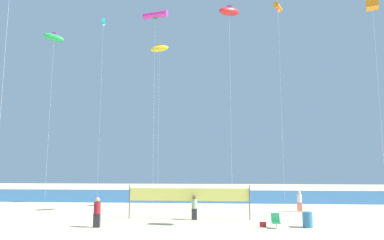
% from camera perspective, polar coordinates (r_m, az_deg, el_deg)
% --- Properties ---
extents(ocean_band, '(120.00, 20.00, 0.01)m').
position_cam_1_polar(ocean_band, '(46.27, 1.84, -12.37)').
color(ocean_band, '#28608C').
rests_on(ocean_band, ground).
extents(beachgoer_maroon_shirt, '(0.42, 0.42, 1.84)m').
position_cam_1_polar(beachgoer_maroon_shirt, '(22.94, -15.46, -14.37)').
color(beachgoer_maroon_shirt, '#2D2D33').
rests_on(beachgoer_maroon_shirt, ground).
extents(beachgoer_white_shirt, '(0.39, 0.39, 1.69)m').
position_cam_1_polar(beachgoer_white_shirt, '(31.07, 17.40, -12.63)').
color(beachgoer_white_shirt, '#EA7260').
rests_on(beachgoer_white_shirt, ground).
extents(beachgoer_sage_shirt, '(0.40, 0.40, 1.74)m').
position_cam_1_polar(beachgoer_sage_shirt, '(25.16, 0.38, -14.15)').
color(beachgoer_sage_shirt, '#2D2D33').
rests_on(beachgoer_sage_shirt, ground).
extents(folding_beach_chair, '(0.52, 0.65, 0.89)m').
position_cam_1_polar(folding_beach_chair, '(22.57, 13.73, -15.86)').
color(folding_beach_chair, '#1E8C4C').
rests_on(folding_beach_chair, ground).
extents(trash_barrel, '(0.61, 0.61, 0.94)m').
position_cam_1_polar(trash_barrel, '(23.32, 18.62, -15.40)').
color(trash_barrel, teal).
rests_on(trash_barrel, ground).
extents(volleyball_net, '(8.81, 0.16, 2.40)m').
position_cam_1_polar(volleyball_net, '(25.51, -0.55, -12.46)').
color(volleyball_net, '#4C4C51').
rests_on(volleyball_net, ground).
extents(beach_handbag, '(0.39, 0.20, 0.31)m').
position_cam_1_polar(beach_handbag, '(22.80, 11.68, -16.62)').
color(beach_handbag, maroon).
rests_on(beach_handbag, ground).
extents(kite_yellow_inflatable, '(2.05, 0.88, 16.51)m').
position_cam_1_polar(kite_yellow_inflatable, '(36.87, -5.42, 11.67)').
color(kite_yellow_inflatable, silver).
rests_on(kite_yellow_inflatable, ground).
extents(kite_green_inflatable, '(2.04, 1.42, 16.29)m').
position_cam_1_polar(kite_green_inflatable, '(35.66, -21.92, 12.53)').
color(kite_green_inflatable, silver).
rests_on(kite_green_inflatable, ground).
extents(kite_orange_box, '(0.91, 0.91, 14.80)m').
position_cam_1_polar(kite_orange_box, '(25.79, 27.67, 17.15)').
color(kite_orange_box, silver).
rests_on(kite_orange_box, ground).
extents(kite_cyan_tube, '(0.78, 1.43, 19.91)m').
position_cam_1_polar(kite_cyan_tube, '(40.97, -14.49, 15.26)').
color(kite_cyan_tube, silver).
rests_on(kite_cyan_tube, ground).
extents(kite_red_inflatable, '(2.21, 1.89, 17.46)m').
position_cam_1_polar(kite_red_inflatable, '(30.91, 6.20, 17.44)').
color(kite_red_inflatable, silver).
rests_on(kite_red_inflatable, ground).
extents(kite_magenta_tube, '(2.48, 1.15, 18.44)m').
position_cam_1_polar(kite_magenta_tube, '(34.54, -6.11, 16.88)').
color(kite_magenta_tube, silver).
rests_on(kite_magenta_tube, ground).
extents(kite_orange_tube, '(1.07, 1.53, 19.01)m').
position_cam_1_polar(kite_orange_tube, '(35.23, 14.06, 17.56)').
color(kite_orange_tube, silver).
rests_on(kite_orange_tube, ground).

